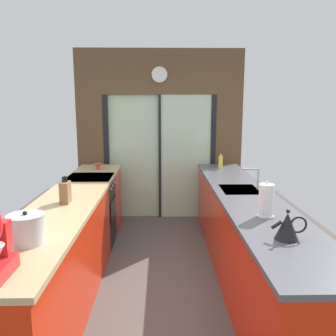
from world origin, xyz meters
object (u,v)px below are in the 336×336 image
(stock_pot, at_px, (26,229))
(oven_range, at_px, (91,211))
(kettle, at_px, (287,226))
(paper_towel_roll, at_px, (266,201))
(soap_bottle, at_px, (221,162))
(knife_block, at_px, (65,192))
(mixing_bowl, at_px, (98,166))

(stock_pot, bearing_deg, oven_range, 90.49)
(oven_range, height_order, kettle, kettle)
(oven_range, bearing_deg, paper_towel_roll, -42.51)
(kettle, relative_size, soap_bottle, 1.09)
(knife_block, xyz_separation_m, soap_bottle, (1.78, 1.76, -0.01))
(kettle, relative_size, paper_towel_roll, 0.83)
(oven_range, xyz_separation_m, paper_towel_roll, (1.80, -1.65, 0.60))
(mixing_bowl, xyz_separation_m, knife_block, (0.00, -1.72, 0.06))
(oven_range, distance_m, mixing_bowl, 0.73)
(oven_range, bearing_deg, soap_bottle, 17.15)
(oven_range, relative_size, soap_bottle, 3.96)
(knife_block, distance_m, kettle, 2.01)
(oven_range, relative_size, paper_towel_roll, 3.00)
(oven_range, height_order, knife_block, knife_block)
(oven_range, height_order, stock_pot, stock_pot)
(stock_pot, height_order, soap_bottle, soap_bottle)
(soap_bottle, relative_size, paper_towel_roll, 0.76)
(stock_pot, distance_m, kettle, 1.78)
(knife_block, relative_size, stock_pot, 1.06)
(mixing_bowl, relative_size, knife_block, 0.57)
(mixing_bowl, bearing_deg, paper_towel_roll, -50.65)
(stock_pot, bearing_deg, kettle, 0.98)
(kettle, distance_m, paper_towel_roll, 0.49)
(knife_block, bearing_deg, paper_towel_roll, -14.07)
(soap_bottle, bearing_deg, oven_range, -162.85)
(soap_bottle, xyz_separation_m, paper_towel_roll, (0.00, -2.20, 0.04))
(paper_towel_roll, bearing_deg, kettle, -89.73)
(knife_block, height_order, soap_bottle, knife_block)
(paper_towel_roll, bearing_deg, stock_pot, -163.66)
(stock_pot, bearing_deg, soap_bottle, 56.85)
(oven_range, distance_m, stock_pot, 2.24)
(oven_range, height_order, mixing_bowl, mixing_bowl)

